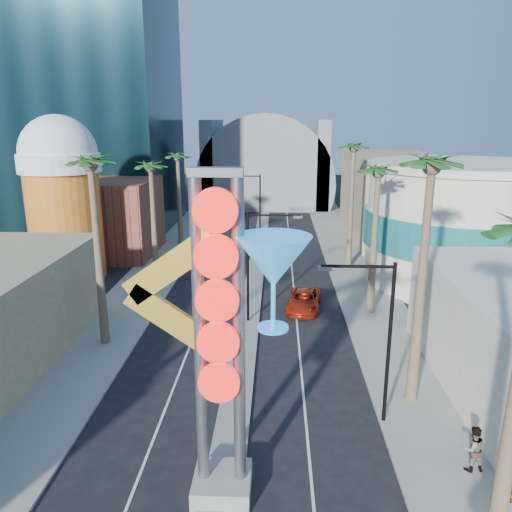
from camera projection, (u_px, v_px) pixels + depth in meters
The scene contains 22 objects.
sidewalk_west at pixel (163, 262), 50.60m from camera, with size 5.00×100.00×0.15m, color gray.
sidewalk_east at pixel (352, 264), 49.81m from camera, with size 5.00×100.00×0.15m, color gray.
median at pixel (258, 255), 53.09m from camera, with size 1.60×84.00×0.15m, color gray.
hotel_tower at pixel (83, 27), 60.91m from camera, with size 20.00×20.00×50.00m, color black.
brick_filler_west at pixel (107, 218), 52.72m from camera, with size 10.00×10.00×8.00m, color brown.
filler_east at pixel (392, 196), 60.76m from camera, with size 10.00×20.00×10.00m, color #8F7F5C.
beer_mug at pixel (62, 192), 44.04m from camera, with size 7.00×7.00×14.50m.
turquoise_building at pixel (461, 224), 43.27m from camera, with size 16.60×16.60×10.60m.
canopy at pixel (266, 179), 84.73m from camera, with size 22.00×16.00×22.00m.
neon_sign at pixel (242, 319), 17.39m from camera, with size 6.53×2.60×12.55m.
streetlight_0 at pixel (256, 257), 34.46m from camera, with size 3.79×0.25×8.00m.
streetlight_1 at pixel (255, 202), 57.63m from camera, with size 3.79×0.25×8.00m.
streetlight_2 at pixel (380, 329), 22.65m from camera, with size 3.45×0.25×8.00m.
palm_1 at pixel (91, 176), 29.43m from camera, with size 2.40×2.40×12.70m.
palm_2 at pixel (151, 174), 43.27m from camera, with size 2.40×2.40×11.20m.
palm_3 at pixel (178, 162), 54.84m from camera, with size 2.40×2.40×11.20m.
palm_5 at pixel (431, 182), 22.78m from camera, with size 2.40×2.40×13.20m.
palm_6 at pixel (378, 181), 34.70m from camera, with size 2.40×2.40×11.70m.
palm_7 at pixel (354, 156), 46.02m from camera, with size 2.40×2.40×12.70m.
red_pickup at pixel (304, 301), 38.00m from camera, with size 2.36×5.12×1.42m, color #B1260D.
pedestrian_a at pixel (509, 484), 18.59m from camera, with size 0.57×0.37×1.55m, color gray.
pedestrian_b at pixel (473, 449), 20.23m from camera, with size 0.96×0.75×1.97m, color gray.
Camera 1 is at (2.01, -13.19, 14.04)m, focal length 35.00 mm.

